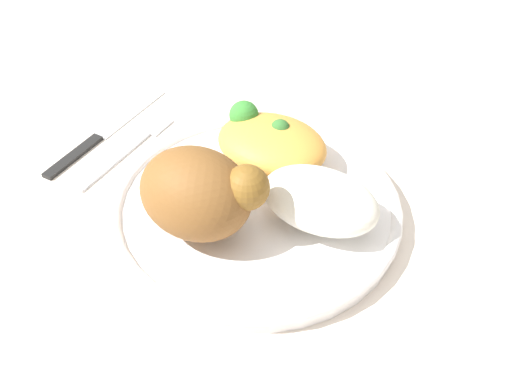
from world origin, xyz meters
name	(u,v)px	position (x,y,z in m)	size (l,w,h in m)	color
ground_plane	(256,216)	(0.00, 0.00, 0.00)	(2.00, 2.00, 0.00)	silver
plate	(256,208)	(0.00, 0.00, 0.01)	(0.27, 0.27, 0.02)	white
roasted_chicken	(200,193)	(-0.02, -0.05, 0.06)	(0.11, 0.08, 0.08)	brown
rice_pile	(320,200)	(0.06, 0.01, 0.04)	(0.11, 0.07, 0.05)	white
mac_cheese_with_broccoli	(270,142)	(-0.02, 0.06, 0.04)	(0.11, 0.09, 0.05)	gold
fork	(132,146)	(-0.17, 0.03, 0.00)	(0.02, 0.14, 0.01)	#B2B2B7
knife	(98,136)	(-0.21, 0.02, 0.00)	(0.02, 0.19, 0.01)	black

